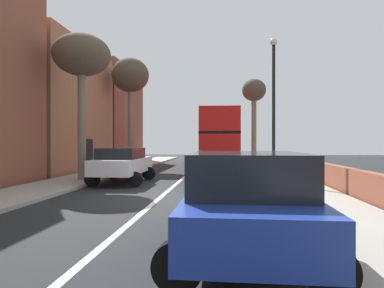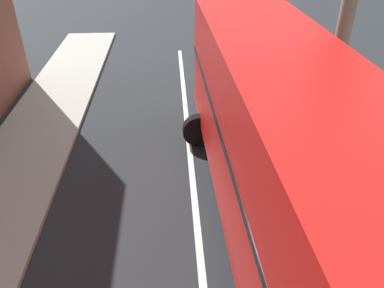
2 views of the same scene
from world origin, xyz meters
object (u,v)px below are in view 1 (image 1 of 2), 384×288
(street_tree_left_0, at_px, (130,77))
(street_tree_right_3, at_px, (254,95))
(street_tree_left_2, at_px, (82,58))
(lamppost_right, at_px, (274,98))
(parked_car_white_left_0, at_px, (123,163))
(double_decker_bus, at_px, (218,136))
(parked_car_blue_right_1, at_px, (246,199))

(street_tree_left_0, distance_m, street_tree_right_3, 11.45)
(street_tree_left_2, bearing_deg, lamppost_right, -1.82)
(parked_car_white_left_0, height_order, street_tree_right_3, street_tree_right_3)
(double_decker_bus, bearing_deg, street_tree_right_3, 58.18)
(street_tree_left_0, relative_size, lamppost_right, 1.27)
(parked_car_white_left_0, bearing_deg, double_decker_bus, 68.08)
(double_decker_bus, bearing_deg, street_tree_left_2, -121.61)
(street_tree_left_0, bearing_deg, lamppost_right, -45.28)
(double_decker_bus, bearing_deg, street_tree_left_0, -168.86)
(street_tree_left_0, bearing_deg, parked_car_white_left_0, -75.99)
(parked_car_white_left_0, height_order, street_tree_left_0, street_tree_left_0)
(double_decker_bus, distance_m, street_tree_right_3, 7.00)
(street_tree_left_0, height_order, street_tree_left_2, street_tree_left_0)
(parked_car_white_left_0, xyz_separation_m, street_tree_right_3, (7.29, 15.41, 5.26))
(street_tree_left_0, bearing_deg, street_tree_left_2, -88.55)
(parked_car_white_left_0, bearing_deg, street_tree_left_2, 172.65)
(parked_car_white_left_0, distance_m, street_tree_left_0, 11.06)
(street_tree_left_0, xyz_separation_m, street_tree_right_3, (9.57, 6.26, -0.51))
(street_tree_left_2, xyz_separation_m, lamppost_right, (8.86, -0.28, -2.03))
(parked_car_blue_right_1, bearing_deg, lamppost_right, 79.27)
(street_tree_left_0, bearing_deg, street_tree_right_3, 33.16)
(parked_car_blue_right_1, height_order, street_tree_left_2, street_tree_left_2)
(street_tree_left_2, bearing_deg, street_tree_left_0, 91.45)
(street_tree_left_0, distance_m, lamppost_right, 13.23)
(street_tree_left_0, distance_m, street_tree_left_2, 8.94)
(parked_car_blue_right_1, distance_m, street_tree_left_0, 20.86)
(parked_car_blue_right_1, bearing_deg, parked_car_white_left_0, 117.70)
(parked_car_blue_right_1, relative_size, street_tree_left_0, 0.53)
(double_decker_bus, bearing_deg, parked_car_white_left_0, -111.92)
(double_decker_bus, distance_m, lamppost_right, 10.87)
(double_decker_bus, height_order, street_tree_right_3, street_tree_right_3)
(parked_car_blue_right_1, distance_m, street_tree_right_3, 25.58)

